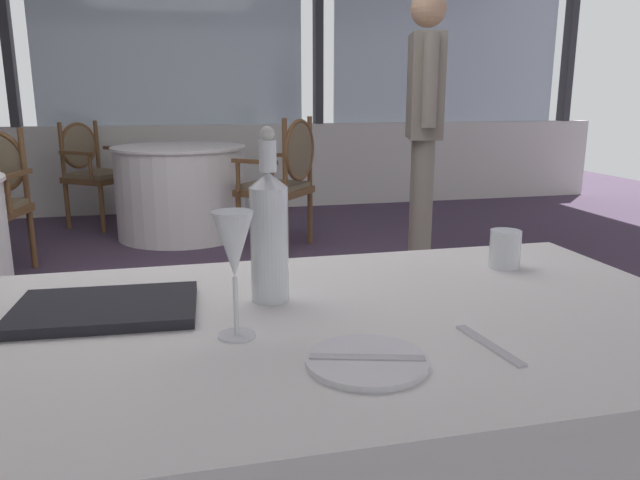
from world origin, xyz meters
TOP-DOWN VIEW (x-y plane):
  - ground_plane at (0.00, 0.00)m, footprint 12.21×12.21m
  - window_wall_far at (0.00, 3.52)m, footprint 9.18×0.14m
  - side_plate at (0.24, -1.84)m, footprint 0.19×0.19m
  - butter_knife at (0.24, -1.84)m, footprint 0.17×0.06m
  - dinner_fork at (0.45, -1.82)m, footprint 0.04×0.17m
  - water_bottle at (0.14, -1.51)m, footprint 0.08×0.08m
  - wine_glass at (0.06, -1.68)m, footprint 0.07×0.07m
  - water_tumbler at (0.72, -1.40)m, footprint 0.07×0.07m
  - menu_book at (-0.17, -1.51)m, footprint 0.34×0.24m
  - background_table_1 at (0.01, 2.38)m, footprint 1.07×1.07m
  - dining_chair_1_0 at (-0.74, 2.97)m, footprint 0.65×0.66m
  - dining_chair_1_1 at (0.76, 1.78)m, footprint 0.65×0.66m
  - diner_person_0 at (1.54, 1.02)m, footprint 0.29×0.51m

SIDE VIEW (x-z plane):
  - ground_plane at x=0.00m, z-range 0.00..0.00m
  - background_table_1 at x=0.01m, z-range 0.00..0.74m
  - dining_chair_1_0 at x=-0.74m, z-range 0.08..0.99m
  - dining_chair_1_1 at x=0.76m, z-range 0.08..1.06m
  - dinner_fork at x=0.45m, z-range 0.74..0.74m
  - side_plate at x=0.24m, z-range 0.74..0.75m
  - menu_book at x=-0.17m, z-range 0.74..0.76m
  - butter_knife at x=0.24m, z-range 0.74..0.75m
  - water_tumbler at x=0.72m, z-range 0.74..0.83m
  - water_bottle at x=0.14m, z-range 0.70..1.05m
  - wine_glass at x=0.06m, z-range 0.78..1.00m
  - diner_person_0 at x=1.54m, z-range 0.13..1.90m
  - window_wall_far at x=0.00m, z-range -0.26..2.40m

